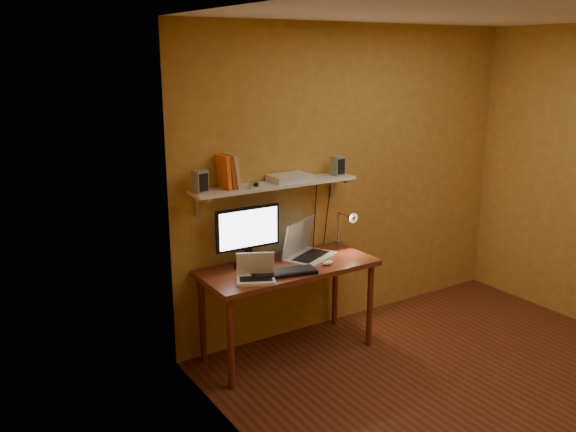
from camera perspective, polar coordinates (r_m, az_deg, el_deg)
room at (r=4.25m, az=19.42°, el=-0.25°), size 3.44×3.24×2.64m
desk at (r=4.80m, az=0.04°, el=-5.61°), size 1.40×0.60×0.75m
wall_shelf at (r=4.77m, az=-1.20°, el=2.93°), size 1.40×0.25×0.21m
monitor at (r=4.67m, az=-3.76°, el=-1.67°), size 0.53×0.23×0.48m
laptop at (r=4.94m, az=1.61°, el=-3.00°), size 0.50×0.45×0.31m
netbook at (r=4.47m, az=-3.05°, el=-5.32°), size 0.34×0.30×0.21m
keyboard at (r=4.58m, az=-0.42°, el=-5.33°), size 0.52×0.28×0.03m
mouse at (r=4.79m, az=3.75°, el=-4.40°), size 0.09×0.06×0.03m
desk_lamp at (r=5.17m, az=5.49°, el=-0.73°), size 0.09×0.23×0.38m
speaker_left at (r=4.45m, az=-8.23°, el=3.21°), size 0.11×0.11×0.17m
speaker_right at (r=5.06m, az=4.68°, el=4.70°), size 0.09×0.09×0.16m
books at (r=4.57m, az=-5.65°, el=4.17°), size 0.14×0.18×0.26m
shelf_camera at (r=4.58m, az=-3.15°, el=2.97°), size 0.09×0.06×0.05m
router at (r=4.83m, az=0.10°, el=3.62°), size 0.32×0.22×0.05m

